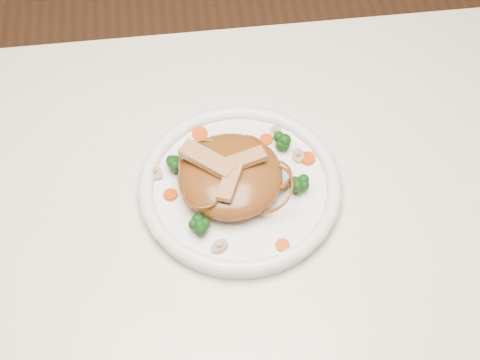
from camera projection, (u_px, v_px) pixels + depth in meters
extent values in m
cube|color=beige|center=(226.00, 257.00, 0.93)|extent=(1.20, 0.80, 0.04)
cylinder|color=brown|center=(473.00, 173.00, 1.46)|extent=(0.06, 0.06, 0.71)
cylinder|color=white|center=(240.00, 189.00, 0.95)|extent=(0.30, 0.30, 0.02)
ellipsoid|color=brown|center=(230.00, 176.00, 0.93)|extent=(0.15, 0.15, 0.04)
cube|color=tan|center=(242.00, 161.00, 0.91)|extent=(0.07, 0.04, 0.01)
cube|color=tan|center=(207.00, 160.00, 0.91)|extent=(0.07, 0.07, 0.01)
cube|color=tan|center=(230.00, 180.00, 0.89)|extent=(0.04, 0.06, 0.01)
cylinder|color=#B63706|center=(266.00, 139.00, 0.99)|extent=(0.02, 0.02, 0.00)
cylinder|color=#B63706|center=(170.00, 195.00, 0.93)|extent=(0.02, 0.02, 0.00)
cylinder|color=#B63706|center=(307.00, 158.00, 0.97)|extent=(0.03, 0.03, 0.00)
cylinder|color=#B63706|center=(200.00, 134.00, 0.99)|extent=(0.02, 0.02, 0.00)
cylinder|color=#B63706|center=(283.00, 245.00, 0.89)|extent=(0.02, 0.02, 0.00)
cylinder|color=tan|center=(220.00, 247.00, 0.89)|extent=(0.03, 0.03, 0.01)
cylinder|color=tan|center=(298.00, 156.00, 0.97)|extent=(0.02, 0.02, 0.01)
cylinder|color=tan|center=(155.00, 173.00, 0.95)|extent=(0.04, 0.04, 0.01)
cylinder|color=tan|center=(276.00, 133.00, 0.99)|extent=(0.02, 0.02, 0.01)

